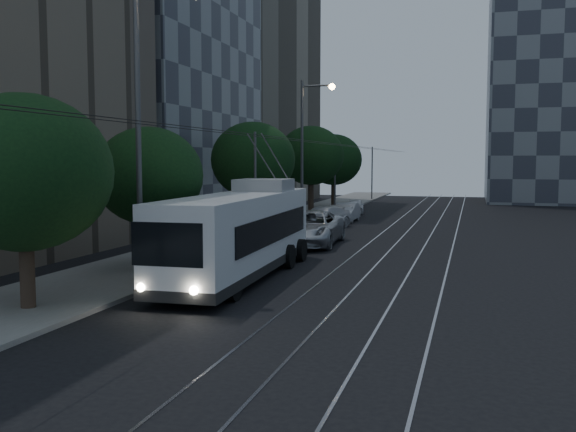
# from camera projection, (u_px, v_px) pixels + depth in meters

# --- Properties ---
(ground) EXTENTS (120.00, 120.00, 0.00)m
(ground) POSITION_uv_depth(u_px,v_px,m) (305.00, 288.00, 22.77)
(ground) COLOR black
(ground) RESTS_ON ground
(sidewalk) EXTENTS (5.00, 90.00, 0.15)m
(sidewalk) POSITION_uv_depth(u_px,v_px,m) (273.00, 225.00, 43.98)
(sidewalk) COLOR slate
(sidewalk) RESTS_ON ground
(tram_rails) EXTENTS (4.52, 90.00, 0.02)m
(tram_rails) POSITION_uv_depth(u_px,v_px,m) (421.00, 231.00, 41.21)
(tram_rails) COLOR #929199
(tram_rails) RESTS_ON ground
(overhead_wires) EXTENTS (2.23, 90.00, 6.00)m
(overhead_wires) POSITION_uv_depth(u_px,v_px,m) (309.00, 176.00, 42.98)
(overhead_wires) COLOR black
(overhead_wires) RESTS_ON ground
(building_glass_mid) EXTENTS (14.40, 18.40, 26.80)m
(building_glass_mid) POSITION_uv_depth(u_px,v_px,m) (134.00, 41.00, 47.92)
(building_glass_mid) COLOR #373B46
(building_glass_mid) RESTS_ON ground
(building_tan_far) EXTENTS (14.40, 22.40, 34.80)m
(building_tan_far) POSITION_uv_depth(u_px,v_px,m) (231.00, 36.00, 66.71)
(building_tan_far) COLOR gray
(building_tan_far) RESTS_ON ground
(trolleybus) EXTENTS (3.03, 12.54, 5.63)m
(trolleybus) POSITION_uv_depth(u_px,v_px,m) (241.00, 233.00, 24.71)
(trolleybus) COLOR silver
(trolleybus) RESTS_ON ground
(pickup_silver) EXTENTS (3.31, 6.72, 1.83)m
(pickup_silver) POSITION_uv_depth(u_px,v_px,m) (309.00, 228.00, 34.22)
(pickup_silver) COLOR #B2B5BB
(pickup_silver) RESTS_ON ground
(car_white_a) EXTENTS (1.92, 3.97, 1.30)m
(car_white_a) POSITION_uv_depth(u_px,v_px,m) (321.00, 228.00, 36.86)
(car_white_a) COLOR silver
(car_white_a) RESTS_ON ground
(car_white_b) EXTENTS (3.70, 5.43, 1.46)m
(car_white_b) POSITION_uv_depth(u_px,v_px,m) (322.00, 218.00, 42.44)
(car_white_b) COLOR silver
(car_white_b) RESTS_ON ground
(car_white_c) EXTENTS (1.49, 4.21, 1.39)m
(car_white_c) POSITION_uv_depth(u_px,v_px,m) (346.00, 212.00, 47.33)
(car_white_c) COLOR silver
(car_white_c) RESTS_ON ground
(car_white_d) EXTENTS (2.02, 3.80, 1.23)m
(car_white_d) POSITION_uv_depth(u_px,v_px,m) (355.00, 206.00, 54.50)
(car_white_d) COLOR silver
(car_white_d) RESTS_ON ground
(tree_0) EXTENTS (5.16, 5.16, 6.49)m
(tree_0) POSITION_uv_depth(u_px,v_px,m) (24.00, 173.00, 18.78)
(tree_0) COLOR #2E221A
(tree_0) RESTS_ON ground
(tree_1) EXTENTS (4.42, 4.42, 5.89)m
(tree_1) POSITION_uv_depth(u_px,v_px,m) (149.00, 176.00, 26.02)
(tree_1) COLOR #2E221A
(tree_1) RESTS_ON ground
(tree_2) EXTENTS (4.84, 4.84, 6.72)m
(tree_2) POSITION_uv_depth(u_px,v_px,m) (253.00, 160.00, 36.69)
(tree_2) COLOR #2E221A
(tree_2) RESTS_ON ground
(tree_3) EXTENTS (3.98, 3.98, 5.95)m
(tree_3) POSITION_uv_depth(u_px,v_px,m) (261.00, 166.00, 39.66)
(tree_3) COLOR #2E221A
(tree_3) RESTS_ON ground
(tree_4) EXTENTS (5.10, 5.10, 7.18)m
(tree_4) POSITION_uv_depth(u_px,v_px,m) (311.00, 156.00, 49.71)
(tree_4) COLOR #2E221A
(tree_4) RESTS_ON ground
(tree_5) EXTENTS (5.31, 5.31, 6.96)m
(tree_5) POSITION_uv_depth(u_px,v_px,m) (334.00, 160.00, 60.12)
(tree_5) COLOR #2E221A
(tree_5) RESTS_ON ground
(streetlamp_near) EXTENTS (2.56, 0.44, 10.68)m
(streetlamp_near) POSITION_uv_depth(u_px,v_px,m) (149.00, 107.00, 22.39)
(streetlamp_near) COLOR #535355
(streetlamp_near) RESTS_ON ground
(streetlamp_far) EXTENTS (2.42, 0.44, 9.99)m
(streetlamp_far) POSITION_uv_depth(u_px,v_px,m) (308.00, 138.00, 44.19)
(streetlamp_far) COLOR #535355
(streetlamp_far) RESTS_ON ground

